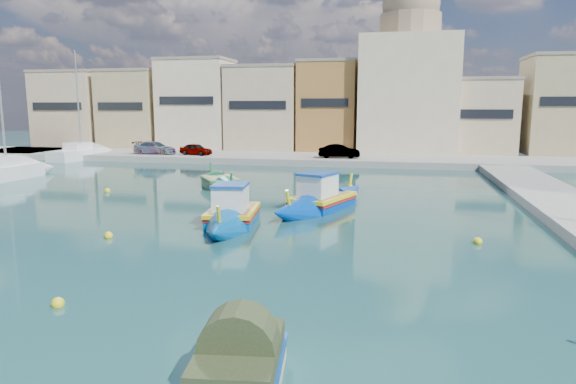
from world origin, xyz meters
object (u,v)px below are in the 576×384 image
(luzzu_green, at_px, (220,184))
(yacht_midnorth, at_px, (21,171))
(tender_near, at_px, (239,369))
(luzzu_turquoise_cabin, at_px, (322,202))
(church_block, at_px, (408,78))
(yacht_north, at_px, (92,154))
(luzzu_blue_cabin, at_px, (233,216))

(luzzu_green, xyz_separation_m, yacht_midnorth, (-17.07, 1.87, 0.21))
(luzzu_green, relative_size, tender_near, 2.35)
(tender_near, bearing_deg, luzzu_turquoise_cabin, 93.15)
(church_block, xyz_separation_m, luzzu_turquoise_cabin, (-4.79, -30.80, -8.03))
(yacht_north, bearing_deg, luzzu_green, -38.62)
(church_block, bearing_deg, yacht_midnorth, -141.91)
(luzzu_blue_cabin, height_order, tender_near, luzzu_blue_cabin)
(luzzu_blue_cabin, distance_m, yacht_midnorth, 24.41)
(luzzu_blue_cabin, distance_m, luzzu_green, 10.97)
(luzzu_blue_cabin, distance_m, yacht_north, 35.53)
(church_block, distance_m, luzzu_blue_cabin, 37.12)
(church_block, xyz_separation_m, yacht_midnorth, (-29.66, -23.25, -7.94))
(luzzu_turquoise_cabin, height_order, yacht_north, yacht_north)
(church_block, distance_m, luzzu_turquoise_cabin, 32.19)
(tender_near, height_order, yacht_midnorth, yacht_midnorth)
(luzzu_blue_cabin, height_order, yacht_midnorth, yacht_midnorth)
(luzzu_green, distance_m, tender_near, 25.45)
(luzzu_green, bearing_deg, yacht_midnorth, 173.76)
(yacht_midnorth, bearing_deg, luzzu_turquoise_cabin, -16.90)
(luzzu_blue_cabin, distance_m, tender_near, 14.50)
(luzzu_turquoise_cabin, height_order, tender_near, luzzu_turquoise_cabin)
(church_block, relative_size, yacht_midnorth, 1.61)
(luzzu_turquoise_cabin, distance_m, yacht_midnorth, 25.99)
(luzzu_turquoise_cabin, bearing_deg, yacht_north, 142.07)
(luzzu_turquoise_cabin, bearing_deg, luzzu_blue_cabin, -129.08)
(tender_near, bearing_deg, yacht_north, 125.84)
(luzzu_turquoise_cabin, xyz_separation_m, yacht_midnorth, (-24.87, 7.55, 0.09))
(yacht_north, height_order, yacht_midnorth, yacht_midnorth)
(luzzu_blue_cabin, bearing_deg, yacht_midnorth, 150.54)
(luzzu_turquoise_cabin, distance_m, yacht_north, 35.18)
(luzzu_green, height_order, yacht_midnorth, yacht_midnorth)
(yacht_north, relative_size, yacht_midnorth, 0.99)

